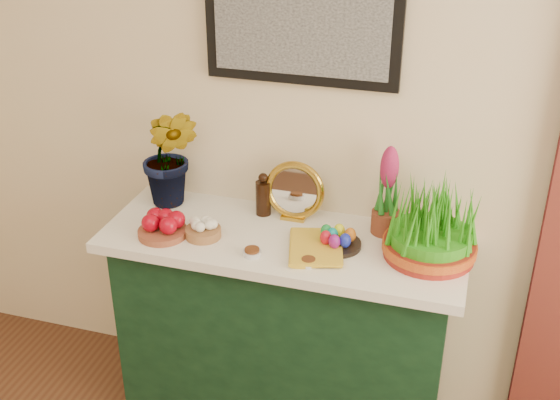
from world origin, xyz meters
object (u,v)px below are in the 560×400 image
object	(u,v)px
mirror	(295,191)
hyacinth_green	(169,140)
sideboard	(283,332)
wheatgrass_sabzeh	(431,227)
book	(289,246)

from	to	relation	value
mirror	hyacinth_green	bearing A→B (deg)	-176.62
sideboard	wheatgrass_sabzeh	world-z (taller)	wheatgrass_sabzeh
mirror	wheatgrass_sabzeh	world-z (taller)	wheatgrass_sabzeh
book	sideboard	bearing A→B (deg)	102.93
mirror	wheatgrass_sabzeh	size ratio (longest dim) A/B	0.71
hyacinth_green	book	size ratio (longest dim) A/B	2.21
sideboard	mirror	world-z (taller)	mirror
sideboard	mirror	distance (m)	0.60
wheatgrass_sabzeh	mirror	bearing A→B (deg)	165.63
mirror	book	distance (m)	0.28
hyacinth_green	wheatgrass_sabzeh	size ratio (longest dim) A/B	1.67
sideboard	wheatgrass_sabzeh	bearing A→B (deg)	1.35
sideboard	mirror	size ratio (longest dim) A/B	5.31
mirror	book	world-z (taller)	mirror
book	wheatgrass_sabzeh	bearing A→B (deg)	-2.04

